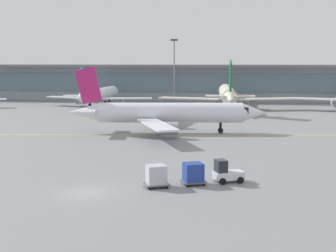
{
  "coord_description": "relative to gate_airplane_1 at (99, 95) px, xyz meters",
  "views": [
    {
      "loc": [
        11.37,
        -38.41,
        10.95
      ],
      "look_at": [
        4.58,
        19.64,
        3.0
      ],
      "focal_mm": 52.4,
      "sensor_mm": 36.0,
      "label": 1
    }
  ],
  "objects": [
    {
      "name": "gate_airplane_2",
      "position": [
        29.9,
        -3.06,
        0.49
      ],
      "size": [
        30.64,
        32.93,
        10.92
      ],
      "rotation": [
        0.0,
        0.0,
        1.61
      ],
      "color": "silver",
      "rests_on": "ground_plane"
    },
    {
      "name": "gate_airplane_1",
      "position": [
        0.0,
        0.0,
        0.0
      ],
      "size": [
        25.94,
        28.01,
        9.27
      ],
      "rotation": [
        0.0,
        0.0,
        1.48
      ],
      "color": "white",
      "rests_on": "ground_plane"
    },
    {
      "name": "ground_plane",
      "position": [
        18.03,
        -73.8,
        -2.78
      ],
      "size": [
        400.0,
        400.0,
        0.0
      ],
      "primitive_type": "plane",
      "color": "gray"
    },
    {
      "name": "taxiway_centreline_stripe",
      "position": [
        21.3,
        -41.86,
        -2.78
      ],
      "size": [
        109.42,
        11.98,
        0.01
      ],
      "primitive_type": "cube",
      "rotation": [
        0.0,
        0.0,
        0.11
      ],
      "color": "yellow",
      "rests_on": "ground_plane"
    },
    {
      "name": "baggage_tug",
      "position": [
        29.61,
        -68.99,
        -1.89
      ],
      "size": [
        2.93,
        2.36,
        2.1
      ],
      "rotation": [
        0.0,
        0.0,
        0.38
      ],
      "color": "silver",
      "rests_on": "ground_plane"
    },
    {
      "name": "cargo_dolly_trailing",
      "position": [
        23.61,
        -71.39,
        -1.73
      ],
      "size": [
        2.54,
        2.27,
        1.94
      ],
      "rotation": [
        0.0,
        0.0,
        0.38
      ],
      "color": "#595B60",
      "rests_on": "ground_plane"
    },
    {
      "name": "cargo_dolly_lead",
      "position": [
        26.72,
        -70.15,
        -1.73
      ],
      "size": [
        2.54,
        2.27,
        1.94
      ],
      "rotation": [
        0.0,
        0.0,
        0.38
      ],
      "color": "#595B60",
      "rests_on": "ground_plane"
    },
    {
      "name": "apron_light_mast_1",
      "position": [
        16.36,
        12.78,
        5.97
      ],
      "size": [
        1.8,
        0.36,
        16.11
      ],
      "color": "gray",
      "rests_on": "ground_plane"
    },
    {
      "name": "taxiing_regional_jet",
      "position": [
        20.92,
        -39.9,
        0.2
      ],
      "size": [
        29.98,
        27.72,
        9.93
      ],
      "rotation": [
        0.0,
        0.0,
        0.11
      ],
      "color": "silver",
      "rests_on": "ground_plane"
    },
    {
      "name": "terminal_concourse",
      "position": [
        18.03,
        19.9,
        2.14
      ],
      "size": [
        166.56,
        11.0,
        9.6
      ],
      "color": "#8C939E",
      "rests_on": "ground_plane"
    }
  ]
}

